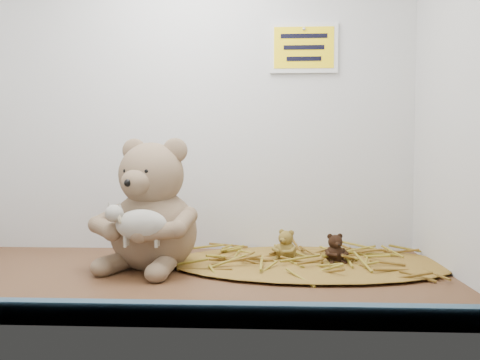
{
  "coord_description": "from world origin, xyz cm",
  "views": [
    {
      "loc": [
        18.78,
        -98.74,
        26.02
      ],
      "look_at": [
        14.07,
        2.2,
        20.73
      ],
      "focal_mm": 35.0,
      "sensor_mm": 36.0,
      "label": 1
    }
  ],
  "objects_px": {
    "toy_lamb": "(141,225)",
    "mini_teddy_tan": "(286,243)",
    "mini_teddy_brown": "(335,247)",
    "main_teddy": "(153,203)"
  },
  "relations": [
    {
      "from": "toy_lamb",
      "to": "mini_teddy_tan",
      "type": "xyz_separation_m",
      "value": [
        0.31,
        0.17,
        -0.07
      ]
    },
    {
      "from": "mini_teddy_tan",
      "to": "mini_teddy_brown",
      "type": "distance_m",
      "value": 0.12
    },
    {
      "from": "main_teddy",
      "to": "mini_teddy_tan",
      "type": "height_order",
      "value": "main_teddy"
    },
    {
      "from": "mini_teddy_tan",
      "to": "main_teddy",
      "type": "bearing_deg",
      "value": -137.39
    },
    {
      "from": "main_teddy",
      "to": "mini_teddy_brown",
      "type": "xyz_separation_m",
      "value": [
        0.42,
        0.03,
        -0.1
      ]
    },
    {
      "from": "main_teddy",
      "to": "mini_teddy_brown",
      "type": "distance_m",
      "value": 0.43
    },
    {
      "from": "main_teddy",
      "to": "toy_lamb",
      "type": "relative_size",
      "value": 2.14
    },
    {
      "from": "mini_teddy_tan",
      "to": "mini_teddy_brown",
      "type": "relative_size",
      "value": 1.06
    },
    {
      "from": "main_teddy",
      "to": "toy_lamb",
      "type": "bearing_deg",
      "value": -72.13
    },
    {
      "from": "toy_lamb",
      "to": "mini_teddy_brown",
      "type": "xyz_separation_m",
      "value": [
        0.42,
        0.14,
        -0.07
      ]
    }
  ]
}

